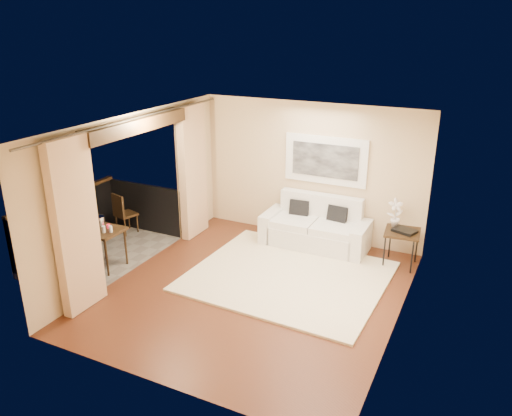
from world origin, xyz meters
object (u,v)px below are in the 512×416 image
Objects in this scene: side_table at (402,234)px; balcony_chair_near at (75,239)px; orchid at (395,213)px; bistro_table at (104,234)px; balcony_chair_far at (122,211)px; ice_bucket at (100,222)px; sofa at (316,229)px.

side_table is 5.74m from balcony_chair_near.
bistro_table is at bearing -150.77° from orchid.
balcony_chair_far is 1.41m from ice_bucket.
orchid is at bearing 29.23° from bistro_table.
balcony_chair_far is (-5.19, -1.19, -0.42)m from orchid.
sofa is at bearing 55.53° from balcony_chair_near.
bistro_table is (-4.47, -2.50, -0.28)m from orchid.
sofa reaches higher than balcony_chair_near.
balcony_chair_far is at bearing 118.74° from bistro_table.
side_table is at bearing -37.81° from orchid.
orchid is 2.62× the size of ice_bucket.
sofa is 3.86× the size of orchid.
orchid is at bearing 46.59° from balcony_chair_near.
side_table is at bearing -152.99° from balcony_chair_far.
orchid is (-0.18, 0.14, 0.32)m from side_table.
side_table is (1.63, -0.12, 0.25)m from sofa.
bistro_table is 0.83× the size of balcony_chair_far.
sofa is 4.00m from ice_bucket.
sofa reaches higher than bistro_table.
sofa reaches higher than ice_bucket.
orchid is 0.56× the size of balcony_chair_near.
bistro_table reaches higher than side_table.
balcony_chair_far is at bearing 117.09° from balcony_chair_near.
balcony_chair_near reaches higher than side_table.
sofa is 3.08× the size of side_table.
side_table is 0.92× the size of bistro_table.
ice_bucket reaches higher than side_table.
sofa is 2.85× the size of bistro_table.
sofa is 4.42m from balcony_chair_near.
balcony_chair_far is 4.29× the size of ice_bucket.
ice_bucket is at bearing 131.21° from balcony_chair_far.
sofa is at bearing 37.50° from ice_bucket.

